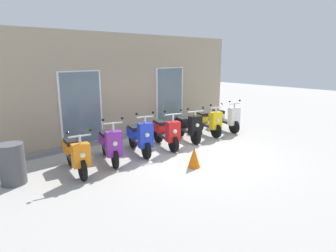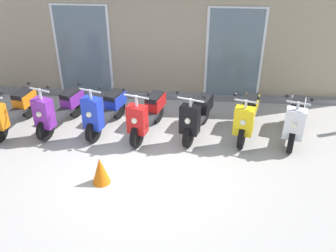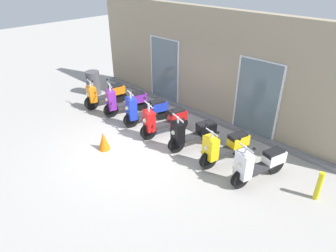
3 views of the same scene
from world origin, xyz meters
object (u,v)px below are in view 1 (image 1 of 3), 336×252
scooter_red (166,132)px  scooter_white (225,118)px  scooter_black (188,127)px  trash_bin (12,164)px  curb_bollard (237,115)px  traffic_cone (194,157)px  scooter_orange (75,154)px  scooter_purple (110,144)px  scooter_blue (140,137)px  scooter_yellow (208,122)px

scooter_red → scooter_white: bearing=0.7°
scooter_black → trash_bin: size_ratio=1.65×
curb_bollard → traffic_cone: 5.38m
scooter_orange → scooter_red: 2.92m
scooter_orange → curb_bollard: (7.25, 0.39, -0.12)m
scooter_purple → scooter_white: bearing=-0.5°
scooter_purple → curb_bollard: size_ratio=2.17×
scooter_red → scooter_purple: bearing=177.5°
scooter_orange → scooter_black: (3.96, 0.06, -0.01)m
scooter_blue → trash_bin: scooter_blue is taller
scooter_black → traffic_cone: 2.44m
scooter_black → traffic_cone: scooter_black is taller
scooter_yellow → traffic_cone: size_ratio=2.89×
scooter_red → scooter_yellow: size_ratio=1.02×
scooter_orange → scooter_red: scooter_red is taller
scooter_blue → scooter_red: scooter_blue is taller
scooter_purple → curb_bollard: bearing=2.7°
scooter_yellow → curb_bollard: (2.24, 0.29, -0.12)m
scooter_black → trash_bin: scooter_black is taller
scooter_purple → scooter_white: 4.99m
scooter_blue → curb_bollard: size_ratio=2.16×
scooter_purple → scooter_white: (4.99, -0.05, -0.02)m
scooter_orange → scooter_purple: (1.00, 0.09, 0.02)m
trash_bin → traffic_cone: 4.13m
scooter_yellow → scooter_black: bearing=-178.3°
traffic_cone → scooter_purple: bearing=125.8°
scooter_red → scooter_yellow: 2.09m
scooter_red → scooter_white: size_ratio=0.98×
scooter_black → curb_bollard: scooter_black is taller
scooter_yellow → scooter_white: scooter_white is taller
scooter_purple → scooter_yellow: bearing=0.1°
scooter_blue → scooter_red: size_ratio=0.99×
scooter_yellow → trash_bin: scooter_yellow is taller
scooter_orange → traffic_cone: bearing=-36.6°
scooter_black → traffic_cone: (-1.67, -1.77, -0.19)m
scooter_orange → scooter_white: size_ratio=1.02×
scooter_purple → traffic_cone: (1.30, -1.79, -0.22)m
scooter_red → scooter_yellow: bearing=2.4°
trash_bin → traffic_cone: (3.58, -2.05, -0.19)m
scooter_purple → trash_bin: (-2.28, 0.25, -0.04)m
curb_bollard → trash_bin: size_ratio=0.78×
scooter_purple → scooter_white: scooter_purple is taller
scooter_black → curb_bollard: 3.30m
scooter_white → curb_bollard: bearing=15.2°
scooter_white → traffic_cone: 4.09m
scooter_yellow → curb_bollard: size_ratio=2.14×
scooter_blue → scooter_red: bearing=-5.6°
scooter_red → scooter_white: (3.07, 0.04, -0.01)m
scooter_orange → scooter_blue: 1.99m
scooter_white → trash_bin: 7.28m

